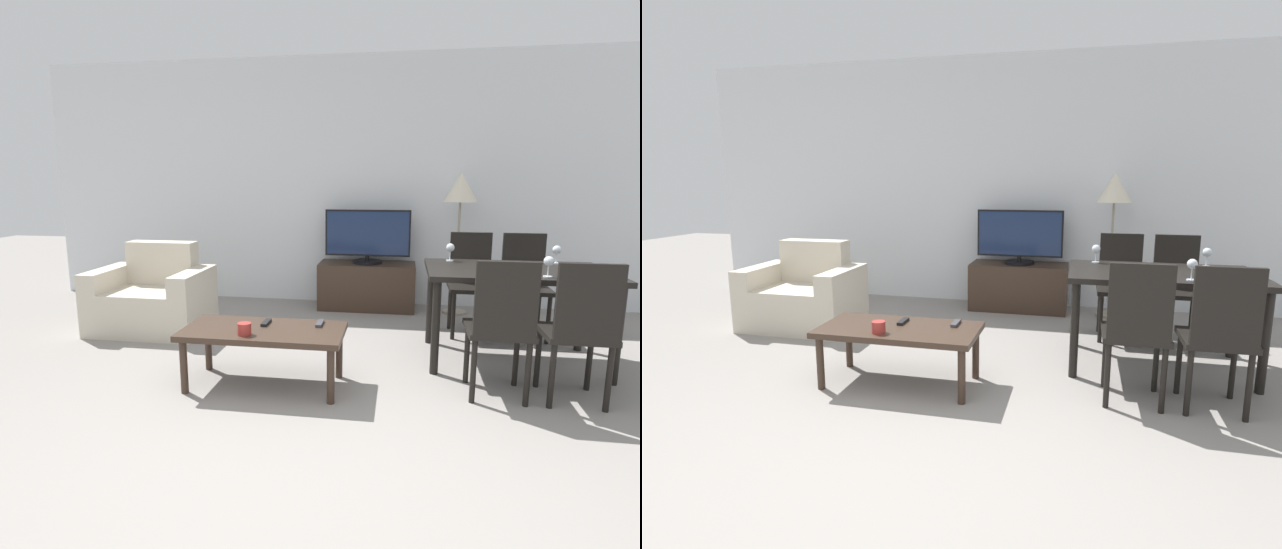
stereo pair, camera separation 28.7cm
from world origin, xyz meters
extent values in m
plane|color=gray|center=(0.00, 0.00, 0.00)|extent=(18.00, 18.00, 0.00)
cube|color=silver|center=(0.00, 3.56, 1.35)|extent=(7.21, 0.06, 2.70)
cube|color=beige|center=(-1.76, 2.14, 0.20)|extent=(0.66, 0.73, 0.39)
cube|color=beige|center=(-1.76, 2.40, 0.60)|extent=(0.66, 0.20, 0.41)
cube|color=beige|center=(-2.18, 2.14, 0.29)|extent=(0.18, 0.73, 0.57)
cube|color=beige|center=(-1.34, 2.14, 0.29)|extent=(0.18, 0.73, 0.57)
cube|color=#38281E|center=(0.16, 3.26, 0.25)|extent=(1.03, 0.45, 0.50)
cylinder|color=black|center=(0.16, 3.26, 0.51)|extent=(0.32, 0.32, 0.03)
cylinder|color=black|center=(0.16, 3.26, 0.55)|extent=(0.04, 0.04, 0.05)
cube|color=black|center=(0.16, 3.26, 0.83)|extent=(0.91, 0.04, 0.49)
cube|color=#19284C|center=(0.16, 3.24, 0.83)|extent=(0.87, 0.01, 0.46)
cube|color=#38281E|center=(-0.38, 1.07, 0.38)|extent=(1.08, 0.54, 0.04)
cylinder|color=#38281E|center=(-0.86, 0.85, 0.18)|extent=(0.05, 0.05, 0.36)
cylinder|color=#38281E|center=(0.11, 0.85, 0.18)|extent=(0.05, 0.05, 0.36)
cylinder|color=#38281E|center=(-0.86, 1.28, 0.18)|extent=(0.05, 0.05, 0.36)
cylinder|color=#38281E|center=(0.11, 1.28, 0.18)|extent=(0.05, 0.05, 0.36)
cube|color=black|center=(1.39, 1.82, 0.71)|extent=(1.33, 0.83, 0.04)
cylinder|color=black|center=(0.78, 1.46, 0.34)|extent=(0.06, 0.06, 0.69)
cylinder|color=black|center=(1.99, 1.46, 0.34)|extent=(0.06, 0.06, 0.69)
cylinder|color=black|center=(0.78, 2.17, 0.34)|extent=(0.06, 0.06, 0.69)
cylinder|color=black|center=(1.99, 2.17, 0.34)|extent=(0.06, 0.06, 0.69)
cube|color=black|center=(1.15, 1.17, 0.44)|extent=(0.40, 0.40, 0.04)
cylinder|color=black|center=(0.99, 1.33, 0.21)|extent=(0.04, 0.04, 0.42)
cylinder|color=black|center=(1.31, 1.33, 0.21)|extent=(0.04, 0.04, 0.42)
cylinder|color=black|center=(0.99, 1.01, 0.21)|extent=(0.04, 0.04, 0.42)
cylinder|color=black|center=(1.31, 1.01, 0.21)|extent=(0.04, 0.04, 0.42)
cube|color=black|center=(1.15, 0.99, 0.68)|extent=(0.37, 0.04, 0.46)
cube|color=black|center=(1.62, 2.46, 0.44)|extent=(0.40, 0.40, 0.04)
cylinder|color=black|center=(1.46, 2.30, 0.21)|extent=(0.04, 0.04, 0.42)
cylinder|color=black|center=(1.78, 2.30, 0.21)|extent=(0.04, 0.04, 0.42)
cylinder|color=black|center=(1.46, 2.62, 0.21)|extent=(0.04, 0.04, 0.42)
cylinder|color=black|center=(1.78, 2.62, 0.21)|extent=(0.04, 0.04, 0.42)
cube|color=black|center=(1.62, 2.64, 0.68)|extent=(0.37, 0.04, 0.46)
cube|color=black|center=(1.62, 1.17, 0.44)|extent=(0.40, 0.40, 0.04)
cylinder|color=black|center=(1.46, 1.33, 0.21)|extent=(0.04, 0.04, 0.42)
cylinder|color=black|center=(1.78, 1.33, 0.21)|extent=(0.04, 0.04, 0.42)
cylinder|color=black|center=(1.46, 1.01, 0.21)|extent=(0.04, 0.04, 0.42)
cylinder|color=black|center=(1.78, 1.01, 0.21)|extent=(0.04, 0.04, 0.42)
cube|color=black|center=(1.62, 0.99, 0.68)|extent=(0.37, 0.04, 0.46)
cube|color=black|center=(1.15, 2.46, 0.44)|extent=(0.40, 0.40, 0.04)
cylinder|color=black|center=(0.99, 2.30, 0.21)|extent=(0.04, 0.04, 0.42)
cylinder|color=black|center=(1.31, 2.30, 0.21)|extent=(0.04, 0.04, 0.42)
cylinder|color=black|center=(0.99, 2.62, 0.21)|extent=(0.04, 0.04, 0.42)
cylinder|color=black|center=(1.31, 2.62, 0.21)|extent=(0.04, 0.04, 0.42)
cube|color=black|center=(1.15, 2.64, 0.68)|extent=(0.37, 0.04, 0.46)
cylinder|color=gray|center=(1.10, 3.20, 0.01)|extent=(0.24, 0.24, 0.02)
cylinder|color=gray|center=(1.10, 3.20, 0.60)|extent=(0.02, 0.02, 1.14)
cone|color=beige|center=(1.10, 3.20, 1.31)|extent=(0.34, 0.34, 0.29)
cube|color=black|center=(-0.39, 1.17, 0.41)|extent=(0.04, 0.15, 0.02)
cube|color=#38383D|center=(-0.02, 1.21, 0.41)|extent=(0.04, 0.15, 0.02)
cylinder|color=maroon|center=(-0.46, 0.91, 0.44)|extent=(0.09, 0.09, 0.08)
cylinder|color=silver|center=(0.92, 2.11, 0.73)|extent=(0.06, 0.06, 0.01)
cylinder|color=silver|center=(0.92, 2.11, 0.77)|extent=(0.01, 0.01, 0.07)
sphere|color=silver|center=(0.92, 2.11, 0.84)|extent=(0.07, 0.07, 0.07)
cylinder|color=silver|center=(1.74, 2.11, 0.73)|extent=(0.06, 0.06, 0.01)
cylinder|color=silver|center=(1.74, 2.11, 0.77)|extent=(0.01, 0.01, 0.07)
sphere|color=silver|center=(1.74, 2.11, 0.84)|extent=(0.07, 0.07, 0.07)
cylinder|color=silver|center=(1.52, 1.51, 0.73)|extent=(0.06, 0.06, 0.01)
cylinder|color=silver|center=(1.52, 1.51, 0.77)|extent=(0.01, 0.01, 0.07)
sphere|color=silver|center=(1.52, 1.51, 0.84)|extent=(0.07, 0.07, 0.07)
camera|label=1|loc=(0.52, -2.06, 1.40)|focal=28.00mm
camera|label=2|loc=(0.80, -2.00, 1.40)|focal=28.00mm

